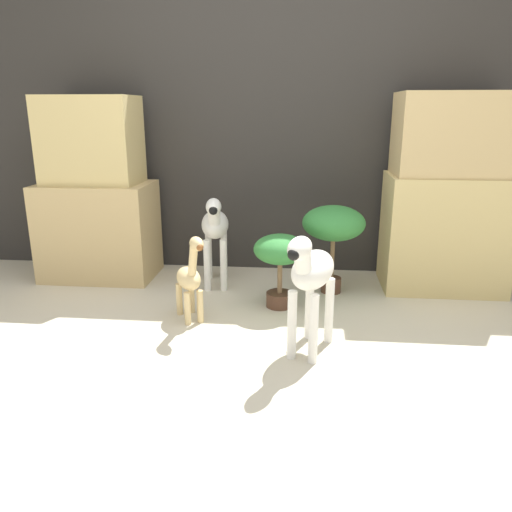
% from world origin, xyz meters
% --- Properties ---
extents(ground_plane, '(14.00, 14.00, 0.00)m').
position_xyz_m(ground_plane, '(0.00, 0.00, 0.00)').
color(ground_plane, beige).
extents(wall_back, '(6.40, 0.08, 2.20)m').
position_xyz_m(wall_back, '(0.00, 1.69, 1.10)').
color(wall_back, '#2D2B28').
rests_on(wall_back, ground_plane).
extents(rock_pillar_left, '(0.85, 0.53, 1.38)m').
position_xyz_m(rock_pillar_left, '(-1.30, 1.32, 0.62)').
color(rock_pillar_left, tan).
rests_on(rock_pillar_left, ground_plane).
extents(rock_pillar_right, '(0.85, 0.53, 1.40)m').
position_xyz_m(rock_pillar_right, '(1.30, 1.32, 0.67)').
color(rock_pillar_right, '#D1B775').
rests_on(rock_pillar_right, ground_plane).
extents(zebra_right, '(0.32, 0.53, 0.70)m').
position_xyz_m(zebra_right, '(0.33, 0.17, 0.45)').
color(zebra_right, white).
rests_on(zebra_right, ground_plane).
extents(zebra_left, '(0.25, 0.53, 0.70)m').
position_xyz_m(zebra_left, '(-0.36, 1.18, 0.45)').
color(zebra_left, white).
rests_on(zebra_left, ground_plane).
extents(giraffe_figurine, '(0.28, 0.38, 0.58)m').
position_xyz_m(giraffe_figurine, '(-0.40, 0.53, 0.28)').
color(giraffe_figurine, '#E0C184').
rests_on(giraffe_figurine, ground_plane).
extents(potted_palm_front, '(0.44, 0.44, 0.64)m').
position_xyz_m(potted_palm_front, '(0.50, 1.13, 0.49)').
color(potted_palm_front, '#513323').
rests_on(potted_palm_front, ground_plane).
extents(potted_palm_back, '(0.35, 0.35, 0.50)m').
position_xyz_m(potted_palm_back, '(0.14, 0.81, 0.36)').
color(potted_palm_back, '#513323').
rests_on(potted_palm_back, ground_plane).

